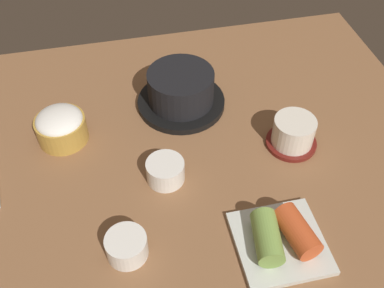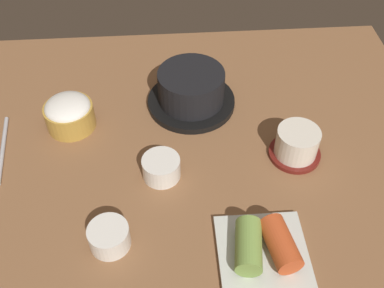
{
  "view_description": "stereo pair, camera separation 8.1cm",
  "coord_description": "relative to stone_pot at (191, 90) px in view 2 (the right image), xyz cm",
  "views": [
    {
      "loc": [
        -9.98,
        -55.94,
        64.24
      ],
      "look_at": [
        2.0,
        -2.0,
        5.0
      ],
      "focal_mm": 42.2,
      "sensor_mm": 36.0,
      "label": 1
    },
    {
      "loc": [
        -1.98,
        -57.11,
        64.24
      ],
      "look_at": [
        2.0,
        -2.0,
        5.0
      ],
      "focal_mm": 42.2,
      "sensor_mm": 36.0,
      "label": 2
    }
  ],
  "objects": [
    {
      "name": "tea_cup_with_saucer",
      "position": [
        17.96,
        -15.38,
        -0.81
      ],
      "size": [
        9.49,
        9.49,
        6.02
      ],
      "color": "maroon",
      "rests_on": "dining_table"
    },
    {
      "name": "banchan_cup_center",
      "position": [
        -6.54,
        -18.4,
        -1.65
      ],
      "size": [
        6.68,
        6.68,
        3.99
      ],
      "color": "white",
      "rests_on": "dining_table"
    },
    {
      "name": "stone_pot",
      "position": [
        0.0,
        0.0,
        0.0
      ],
      "size": [
        17.77,
        17.77,
        7.94
      ],
      "color": "black",
      "rests_on": "dining_table"
    },
    {
      "name": "dining_table",
      "position": [
        -2.85,
        -12.07,
        -4.78
      ],
      "size": [
        100.0,
        76.0,
        2.0
      ],
      "primitive_type": "cube",
      "color": "brown",
      "rests_on": "ground"
    },
    {
      "name": "rice_bowl",
      "position": [
        -23.75,
        -4.56,
        -0.47
      ],
      "size": [
        9.39,
        9.39,
        6.49
      ],
      "color": "#B78C38",
      "rests_on": "dining_table"
    },
    {
      "name": "side_bowl_near",
      "position": [
        -14.87,
        -31.62,
        -1.68
      ],
      "size": [
        6.41,
        6.41,
        3.94
      ],
      "color": "white",
      "rests_on": "dining_table"
    },
    {
      "name": "kimchi_plate",
      "position": [
        8.44,
        -35.29,
        -1.8
      ],
      "size": [
        13.7,
        13.7,
        5.03
      ],
      "color": "silver",
      "rests_on": "dining_table"
    }
  ]
}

